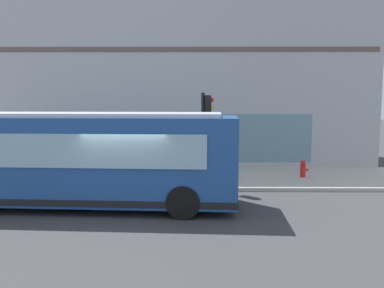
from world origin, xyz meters
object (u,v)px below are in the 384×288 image
at_px(traffic_light_near_corner, 206,121).
at_px(newspaper_vending_box, 81,165).
at_px(fire_hydrant, 303,169).
at_px(pedestrian_by_light_pole, 142,156).
at_px(city_bus_nearside, 81,159).

relative_size(traffic_light_near_corner, newspaper_vending_box, 4.01).
height_order(traffic_light_near_corner, fire_hydrant, traffic_light_near_corner).
xyz_separation_m(fire_hydrant, pedestrian_by_light_pole, (-0.24, 6.98, 0.58)).
bearing_deg(traffic_light_near_corner, city_bus_nearside, 121.41).
relative_size(pedestrian_by_light_pole, newspaper_vending_box, 1.83).
bearing_deg(fire_hydrant, traffic_light_near_corner, 111.43).
relative_size(traffic_light_near_corner, fire_hydrant, 4.88).
height_order(city_bus_nearside, pedestrian_by_light_pole, city_bus_nearside).
bearing_deg(newspaper_vending_box, pedestrian_by_light_pole, -101.98).
height_order(traffic_light_near_corner, pedestrian_by_light_pole, traffic_light_near_corner).
height_order(city_bus_nearside, fire_hydrant, city_bus_nearside).
bearing_deg(city_bus_nearside, pedestrian_by_light_pole, -19.63).
distance_m(traffic_light_near_corner, fire_hydrant, 5.06).
xyz_separation_m(city_bus_nearside, newspaper_vending_box, (4.55, 1.41, -0.95)).
relative_size(city_bus_nearside, pedestrian_by_light_pole, 6.17).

